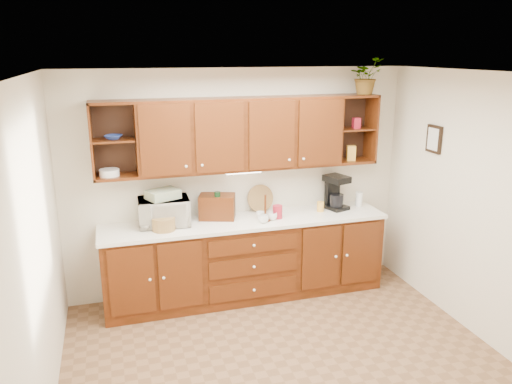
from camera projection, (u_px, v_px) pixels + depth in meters
floor at (289, 366)px, 4.55m from camera, size 4.00×4.00×0.00m
ceiling at (295, 74)px, 3.84m from camera, size 4.00×4.00×0.00m
back_wall at (239, 182)px, 5.81m from camera, size 4.00×0.00×4.00m
left_wall at (35, 260)px, 3.65m from camera, size 0.00×3.50×3.50m
right_wall at (488, 212)px, 4.75m from camera, size 0.00×3.50×3.50m
base_cabinets at (246, 259)px, 5.76m from camera, size 3.20×0.60×0.90m
countertop at (246, 221)px, 5.63m from camera, size 3.24×0.64×0.04m
upper_cabinets at (243, 134)px, 5.50m from camera, size 3.20×0.33×0.80m
undercabinet_light at (244, 172)px, 5.57m from camera, size 0.40×0.05×0.02m
framed_picture at (434, 139)px, 5.42m from camera, size 0.03×0.24×0.30m
wicker_basket at (164, 224)px, 5.28m from camera, size 0.32×0.32×0.14m
microwave at (164, 212)px, 5.41m from camera, size 0.55×0.38×0.30m
towel_stack at (163, 194)px, 5.36m from camera, size 0.39×0.35×0.10m
wine_bottle at (218, 206)px, 5.56m from camera, size 0.09×0.09×0.33m
woven_tray at (260, 210)px, 5.92m from camera, size 0.33×0.12×0.32m
bread_box at (217, 207)px, 5.63m from camera, size 0.45×0.36×0.28m
mug_tree at (265, 217)px, 5.58m from camera, size 0.24×0.25×0.30m
canister_red at (278, 212)px, 5.66m from camera, size 0.14×0.14×0.15m
canister_white at (359, 199)px, 6.09m from camera, size 0.09×0.09×0.18m
canister_yellow at (320, 207)px, 5.90m from camera, size 0.09×0.09×0.12m
coffee_maker at (335, 192)px, 5.99m from camera, size 0.29×0.34×0.41m
bowl_stack at (113, 137)px, 5.11m from camera, size 0.23×0.23×0.04m
plate_stack at (109, 173)px, 5.18m from camera, size 0.27×0.27×0.07m
pantry_box_yellow at (351, 153)px, 5.90m from camera, size 0.12×0.10×0.18m
pantry_box_red at (356, 123)px, 5.82m from camera, size 0.09×0.08×0.12m
potted_plant at (366, 76)px, 5.69m from camera, size 0.46×0.43×0.41m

